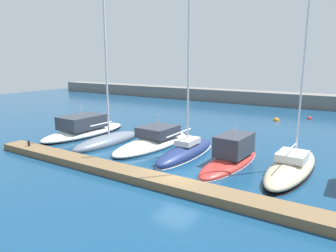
{
  "coord_description": "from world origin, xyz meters",
  "views": [
    {
      "loc": [
        9.57,
        -15.91,
        7.45
      ],
      "look_at": [
        -3.13,
        3.94,
        2.46
      ],
      "focal_mm": 33.16,
      "sensor_mm": 36.0,
      "label": 1
    }
  ],
  "objects_px": {
    "motorboat_white_nearest": "(84,129)",
    "sailboat_navy_fourth": "(186,151)",
    "sailboat_slate_second": "(107,140)",
    "mooring_buoy_red": "(309,119)",
    "dock_bollard": "(29,143)",
    "sailboat_sand_sixth": "(292,166)",
    "motorboat_ivory_third": "(154,141)",
    "mooring_buoy_orange": "(276,121)",
    "motorboat_red_fifth": "(231,156)"
  },
  "relations": [
    {
      "from": "motorboat_ivory_third",
      "to": "dock_bollard",
      "type": "bearing_deg",
      "value": 135.89
    },
    {
      "from": "mooring_buoy_orange",
      "to": "motorboat_red_fifth",
      "type": "bearing_deg",
      "value": -85.98
    },
    {
      "from": "mooring_buoy_orange",
      "to": "motorboat_white_nearest",
      "type": "bearing_deg",
      "value": -128.81
    },
    {
      "from": "motorboat_ivory_third",
      "to": "sailboat_sand_sixth",
      "type": "xyz_separation_m",
      "value": [
        11.81,
        -0.56,
        0.03
      ]
    },
    {
      "from": "sailboat_navy_fourth",
      "to": "sailboat_slate_second",
      "type": "bearing_deg",
      "value": 95.53
    },
    {
      "from": "sailboat_sand_sixth",
      "to": "motorboat_white_nearest",
      "type": "bearing_deg",
      "value": 91.72
    },
    {
      "from": "motorboat_red_fifth",
      "to": "mooring_buoy_red",
      "type": "bearing_deg",
      "value": -2.15
    },
    {
      "from": "motorboat_white_nearest",
      "to": "sailboat_navy_fourth",
      "type": "xyz_separation_m",
      "value": [
        12.26,
        -0.57,
        -0.23
      ]
    },
    {
      "from": "sailboat_sand_sixth",
      "to": "mooring_buoy_red",
      "type": "height_order",
      "value": "sailboat_sand_sixth"
    },
    {
      "from": "motorboat_red_fifth",
      "to": "dock_bollard",
      "type": "bearing_deg",
      "value": 115.24
    },
    {
      "from": "sailboat_navy_fourth",
      "to": "sailboat_sand_sixth",
      "type": "bearing_deg",
      "value": -86.9
    },
    {
      "from": "motorboat_white_nearest",
      "to": "mooring_buoy_orange",
      "type": "relative_size",
      "value": 13.13
    },
    {
      "from": "motorboat_white_nearest",
      "to": "motorboat_red_fifth",
      "type": "height_order",
      "value": "motorboat_white_nearest"
    },
    {
      "from": "motorboat_white_nearest",
      "to": "sailboat_navy_fourth",
      "type": "distance_m",
      "value": 12.27
    },
    {
      "from": "motorboat_ivory_third",
      "to": "motorboat_red_fifth",
      "type": "bearing_deg",
      "value": -94.75
    },
    {
      "from": "sailboat_slate_second",
      "to": "mooring_buoy_red",
      "type": "height_order",
      "value": "sailboat_slate_second"
    },
    {
      "from": "mooring_buoy_red",
      "to": "dock_bollard",
      "type": "xyz_separation_m",
      "value": [
        -17.26,
        -28.68,
        0.72
      ]
    },
    {
      "from": "sailboat_sand_sixth",
      "to": "mooring_buoy_red",
      "type": "distance_m",
      "value": 22.14
    },
    {
      "from": "motorboat_white_nearest",
      "to": "motorboat_red_fifth",
      "type": "bearing_deg",
      "value": -89.56
    },
    {
      "from": "mooring_buoy_orange",
      "to": "sailboat_slate_second",
      "type": "bearing_deg",
      "value": -117.51
    },
    {
      "from": "motorboat_red_fifth",
      "to": "mooring_buoy_orange",
      "type": "xyz_separation_m",
      "value": [
        -1.32,
        18.77,
        -0.55
      ]
    },
    {
      "from": "motorboat_white_nearest",
      "to": "sailboat_sand_sixth",
      "type": "distance_m",
      "value": 20.17
    },
    {
      "from": "sailboat_navy_fourth",
      "to": "mooring_buoy_orange",
      "type": "height_order",
      "value": "sailboat_navy_fourth"
    },
    {
      "from": "dock_bollard",
      "to": "motorboat_red_fifth",
      "type": "bearing_deg",
      "value": 22.29
    },
    {
      "from": "sailboat_slate_second",
      "to": "sailboat_navy_fourth",
      "type": "xyz_separation_m",
      "value": [
        7.79,
        0.81,
        0.06
      ]
    },
    {
      "from": "motorboat_white_nearest",
      "to": "motorboat_red_fifth",
      "type": "xyz_separation_m",
      "value": [
        16.03,
        -0.49,
        -0.07
      ]
    },
    {
      "from": "sailboat_navy_fourth",
      "to": "dock_bollard",
      "type": "relative_size",
      "value": 34.57
    },
    {
      "from": "motorboat_white_nearest",
      "to": "motorboat_red_fifth",
      "type": "relative_size",
      "value": 1.2
    },
    {
      "from": "motorboat_ivory_third",
      "to": "sailboat_navy_fourth",
      "type": "height_order",
      "value": "sailboat_navy_fourth"
    },
    {
      "from": "motorboat_ivory_third",
      "to": "sailboat_navy_fourth",
      "type": "xyz_separation_m",
      "value": [
        3.9,
        -1.04,
        -0.05
      ]
    },
    {
      "from": "sailboat_slate_second",
      "to": "mooring_buoy_orange",
      "type": "bearing_deg",
      "value": -25.81
    },
    {
      "from": "motorboat_ivory_third",
      "to": "sailboat_sand_sixth",
      "type": "height_order",
      "value": "sailboat_sand_sixth"
    },
    {
      "from": "sailboat_navy_fourth",
      "to": "sailboat_sand_sixth",
      "type": "xyz_separation_m",
      "value": [
        7.91,
        0.48,
        0.08
      ]
    },
    {
      "from": "motorboat_white_nearest",
      "to": "sailboat_sand_sixth",
      "type": "bearing_deg",
      "value": -88.08
    },
    {
      "from": "motorboat_ivory_third",
      "to": "mooring_buoy_orange",
      "type": "xyz_separation_m",
      "value": [
        6.35,
        17.82,
        -0.43
      ]
    },
    {
      "from": "sailboat_slate_second",
      "to": "mooring_buoy_red",
      "type": "xyz_separation_m",
      "value": [
        13.56,
        23.32,
        -0.33
      ]
    },
    {
      "from": "dock_bollard",
      "to": "sailboat_navy_fourth",
      "type": "bearing_deg",
      "value": 28.23
    },
    {
      "from": "sailboat_slate_second",
      "to": "dock_bollard",
      "type": "distance_m",
      "value": 6.53
    },
    {
      "from": "mooring_buoy_orange",
      "to": "mooring_buoy_red",
      "type": "distance_m",
      "value": 4.93
    },
    {
      "from": "motorboat_ivory_third",
      "to": "sailboat_sand_sixth",
      "type": "bearing_deg",
      "value": -90.37
    },
    {
      "from": "motorboat_ivory_third",
      "to": "mooring_buoy_red",
      "type": "xyz_separation_m",
      "value": [
        9.67,
        21.47,
        -0.43
      ]
    },
    {
      "from": "sailboat_slate_second",
      "to": "sailboat_navy_fourth",
      "type": "height_order",
      "value": "sailboat_navy_fourth"
    },
    {
      "from": "mooring_buoy_orange",
      "to": "mooring_buoy_red",
      "type": "height_order",
      "value": "mooring_buoy_orange"
    },
    {
      "from": "sailboat_sand_sixth",
      "to": "dock_bollard",
      "type": "bearing_deg",
      "value": 110.9
    },
    {
      "from": "motorboat_white_nearest",
      "to": "motorboat_ivory_third",
      "type": "distance_m",
      "value": 8.38
    },
    {
      "from": "sailboat_slate_second",
      "to": "mooring_buoy_orange",
      "type": "xyz_separation_m",
      "value": [
        10.24,
        19.67,
        -0.33
      ]
    },
    {
      "from": "motorboat_white_nearest",
      "to": "mooring_buoy_orange",
      "type": "bearing_deg",
      "value": -36.63
    },
    {
      "from": "sailboat_navy_fourth",
      "to": "motorboat_white_nearest",
      "type": "bearing_deg",
      "value": 86.94
    },
    {
      "from": "motorboat_white_nearest",
      "to": "mooring_buoy_orange",
      "type": "distance_m",
      "value": 23.48
    },
    {
      "from": "sailboat_slate_second",
      "to": "mooring_buoy_orange",
      "type": "distance_m",
      "value": 22.18
    }
  ]
}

